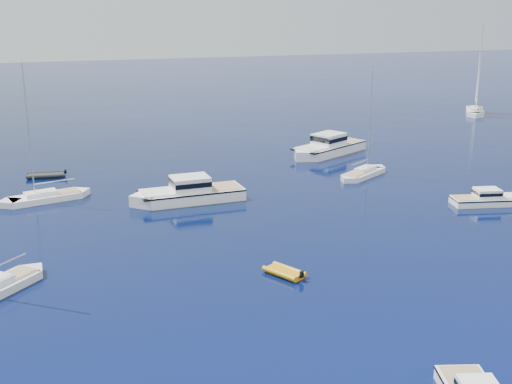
% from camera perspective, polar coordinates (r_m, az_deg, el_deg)
% --- Properties ---
extents(ground, '(400.00, 400.00, 0.00)m').
position_cam_1_polar(ground, '(39.36, 9.72, -11.80)').
color(ground, '#081251').
rests_on(ground, ground).
extents(motor_cruiser_centre, '(12.05, 4.02, 3.13)m').
position_cam_1_polar(motor_cruiser_centre, '(62.98, -6.02, -0.80)').
color(motor_cruiser_centre, white).
rests_on(motor_cruiser_centre, ground).
extents(motor_cruiser_far_r, '(7.96, 3.98, 2.00)m').
position_cam_1_polar(motor_cruiser_far_r, '(65.45, 19.79, -1.04)').
color(motor_cruiser_far_r, white).
rests_on(motor_cruiser_far_r, ground).
extents(motor_cruiser_distant, '(13.24, 9.47, 3.38)m').
position_cam_1_polar(motor_cruiser_distant, '(82.99, 6.30, 3.36)').
color(motor_cruiser_distant, white).
rests_on(motor_cruiser_distant, ground).
extents(sailboat_mid_l, '(9.69, 4.60, 13.79)m').
position_cam_1_polar(sailboat_mid_l, '(65.96, -18.12, -0.75)').
color(sailboat_mid_l, white).
rests_on(sailboat_mid_l, ground).
extents(sailboat_centre, '(8.47, 6.42, 12.62)m').
position_cam_1_polar(sailboat_centre, '(72.74, 9.47, 1.39)').
color(sailboat_centre, white).
rests_on(sailboat_centre, ground).
extents(sailboat_sails_far, '(8.61, 10.50, 15.99)m').
position_cam_1_polar(sailboat_sails_far, '(120.01, 18.76, 6.58)').
color(sailboat_sails_far, white).
rests_on(sailboat_sails_far, ground).
extents(tender_yellow, '(3.02, 3.59, 0.95)m').
position_cam_1_polar(tender_yellow, '(45.89, 2.52, -7.35)').
color(tender_yellow, '#CD8B0C').
rests_on(tender_yellow, ground).
extents(tender_grey_far, '(4.48, 2.73, 0.95)m').
position_cam_1_polar(tender_grey_far, '(75.04, -18.07, 1.26)').
color(tender_grey_far, black).
rests_on(tender_grey_far, ground).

